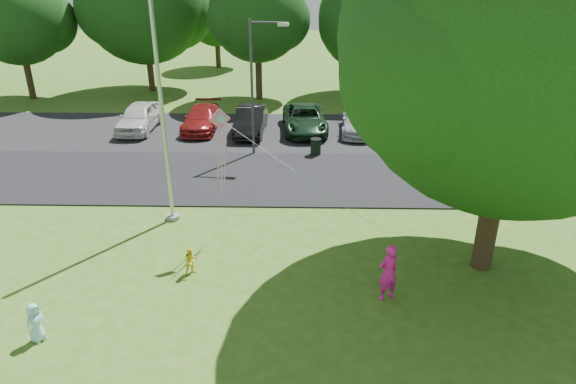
{
  "coord_description": "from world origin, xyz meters",
  "views": [
    {
      "loc": [
        1.14,
        -11.83,
        8.84
      ],
      "look_at": [
        0.8,
        4.0,
        1.6
      ],
      "focal_mm": 32.0,
      "sensor_mm": 36.0,
      "label": 1
    }
  ],
  "objects_px": {
    "street_lamp": "(257,76)",
    "kite": "(223,133)",
    "child_yellow": "(191,261)",
    "trash_can": "(316,147)",
    "woman": "(388,272)",
    "child_blue": "(36,322)",
    "big_tree": "(518,47)",
    "flagpole": "(162,110)"
  },
  "relations": [
    {
      "from": "child_blue",
      "to": "trash_can",
      "type": "bearing_deg",
      "value": -1.54
    },
    {
      "from": "trash_can",
      "to": "woman",
      "type": "bearing_deg",
      "value": -81.72
    },
    {
      "from": "child_yellow",
      "to": "flagpole",
      "type": "bearing_deg",
      "value": 77.97
    },
    {
      "from": "flagpole",
      "to": "street_lamp",
      "type": "xyz_separation_m",
      "value": [
        2.69,
        6.94,
        -0.31
      ]
    },
    {
      "from": "flagpole",
      "to": "kite",
      "type": "distance_m",
      "value": 2.81
    },
    {
      "from": "street_lamp",
      "to": "kite",
      "type": "distance_m",
      "value": 8.55
    },
    {
      "from": "trash_can",
      "to": "child_yellow",
      "type": "bearing_deg",
      "value": -111.29
    },
    {
      "from": "child_blue",
      "to": "kite",
      "type": "bearing_deg",
      "value": -12.47
    },
    {
      "from": "child_blue",
      "to": "kite",
      "type": "xyz_separation_m",
      "value": [
        4.19,
        5.07,
        3.32
      ]
    },
    {
      "from": "big_tree",
      "to": "child_yellow",
      "type": "relative_size",
      "value": 13.02
    },
    {
      "from": "big_tree",
      "to": "child_blue",
      "type": "bearing_deg",
      "value": -163.54
    },
    {
      "from": "street_lamp",
      "to": "woman",
      "type": "distance_m",
      "value": 12.85
    },
    {
      "from": "flagpole",
      "to": "woman",
      "type": "height_order",
      "value": "flagpole"
    },
    {
      "from": "woman",
      "to": "child_yellow",
      "type": "height_order",
      "value": "woman"
    },
    {
      "from": "trash_can",
      "to": "child_yellow",
      "type": "xyz_separation_m",
      "value": [
        -4.08,
        -10.47,
        0.02
      ]
    },
    {
      "from": "trash_can",
      "to": "woman",
      "type": "distance_m",
      "value": 11.72
    },
    {
      "from": "child_yellow",
      "to": "big_tree",
      "type": "bearing_deg",
      "value": -29.83
    },
    {
      "from": "kite",
      "to": "woman",
      "type": "bearing_deg",
      "value": -51.76
    },
    {
      "from": "big_tree",
      "to": "kite",
      "type": "distance_m",
      "value": 8.66
    },
    {
      "from": "trash_can",
      "to": "kite",
      "type": "bearing_deg",
      "value": -110.69
    },
    {
      "from": "trash_can",
      "to": "kite",
      "type": "height_order",
      "value": "kite"
    },
    {
      "from": "street_lamp",
      "to": "child_yellow",
      "type": "distance_m",
      "value": 11.15
    },
    {
      "from": "big_tree",
      "to": "child_yellow",
      "type": "distance_m",
      "value": 10.93
    },
    {
      "from": "trash_can",
      "to": "big_tree",
      "type": "distance_m",
      "value": 12.72
    },
    {
      "from": "kite",
      "to": "street_lamp",
      "type": "bearing_deg",
      "value": 68.18
    },
    {
      "from": "trash_can",
      "to": "big_tree",
      "type": "height_order",
      "value": "big_tree"
    },
    {
      "from": "woman",
      "to": "child_blue",
      "type": "distance_m",
      "value": 9.28
    },
    {
      "from": "child_yellow",
      "to": "kite",
      "type": "xyz_separation_m",
      "value": [
        0.88,
        2.01,
        3.41
      ]
    },
    {
      "from": "child_yellow",
      "to": "woman",
      "type": "bearing_deg",
      "value": -44.3
    },
    {
      "from": "street_lamp",
      "to": "child_blue",
      "type": "relative_size",
      "value": 5.91
    },
    {
      "from": "street_lamp",
      "to": "big_tree",
      "type": "height_order",
      "value": "big_tree"
    },
    {
      "from": "trash_can",
      "to": "child_yellow",
      "type": "distance_m",
      "value": 11.24
    },
    {
      "from": "trash_can",
      "to": "woman",
      "type": "xyz_separation_m",
      "value": [
        1.69,
        -11.59,
        0.43
      ]
    },
    {
      "from": "trash_can",
      "to": "child_blue",
      "type": "xyz_separation_m",
      "value": [
        -7.39,
        -13.54,
        0.11
      ]
    },
    {
      "from": "child_blue",
      "to": "child_yellow",
      "type": "bearing_deg",
      "value": -20.06
    },
    {
      "from": "flagpole",
      "to": "child_yellow",
      "type": "distance_m",
      "value": 5.36
    },
    {
      "from": "street_lamp",
      "to": "woman",
      "type": "height_order",
      "value": "street_lamp"
    },
    {
      "from": "child_blue",
      "to": "kite",
      "type": "height_order",
      "value": "kite"
    },
    {
      "from": "woman",
      "to": "flagpole",
      "type": "bearing_deg",
      "value": -60.53
    },
    {
      "from": "trash_can",
      "to": "kite",
      "type": "relative_size",
      "value": 0.16
    },
    {
      "from": "child_blue",
      "to": "street_lamp",
      "type": "bearing_deg",
      "value": 8.44
    },
    {
      "from": "flagpole",
      "to": "trash_can",
      "type": "relative_size",
      "value": 11.69
    }
  ]
}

